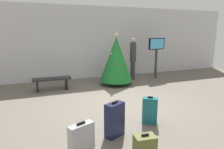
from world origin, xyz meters
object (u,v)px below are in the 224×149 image
flight_info_kiosk (156,50)px  waiting_bench (52,81)px  traveller_0 (133,57)px  suitcase_2 (115,120)px  suitcase_3 (150,111)px  suitcase_1 (81,139)px  holiday_tree (116,59)px

flight_info_kiosk → waiting_bench: bearing=-175.3°
traveller_0 → suitcase_2: bearing=-120.7°
waiting_bench → traveller_0: size_ratio=0.74×
traveller_0 → flight_info_kiosk: bearing=-6.2°
waiting_bench → suitcase_3: bearing=-62.6°
waiting_bench → traveller_0: traveller_0 is taller
waiting_bench → suitcase_1: size_ratio=2.32×
traveller_0 → suitcase_1: size_ratio=3.13×
traveller_0 → suitcase_2: traveller_0 is taller
traveller_0 → suitcase_2: 5.40m
traveller_0 → suitcase_3: traveller_0 is taller
waiting_bench → suitcase_1: suitcase_1 is taller
traveller_0 → suitcase_3: 4.72m
suitcase_3 → waiting_bench: bearing=117.4°
holiday_tree → traveller_0: 1.25m
suitcase_1 → suitcase_3: (1.82, 0.64, 0.04)m
flight_info_kiosk → suitcase_2: size_ratio=2.46×
waiting_bench → suitcase_1: (0.15, -4.45, -0.07)m
waiting_bench → holiday_tree: bearing=-2.0°
flight_info_kiosk → suitcase_1: size_ratio=3.13×
suitcase_3 → suitcase_1: bearing=-160.7°
suitcase_2 → suitcase_3: suitcase_2 is taller
holiday_tree → traveller_0: (1.08, 0.62, -0.06)m
holiday_tree → flight_info_kiosk: holiday_tree is taller
holiday_tree → flight_info_kiosk: (2.25, 0.49, 0.25)m
flight_info_kiosk → waiting_bench: size_ratio=1.35×
traveller_0 → suitcase_2: (-2.74, -4.61, -0.66)m
flight_info_kiosk → suitcase_2: bearing=-131.1°
holiday_tree → suitcase_2: holiday_tree is taller
waiting_bench → suitcase_3: 4.29m
waiting_bench → suitcase_3: suitcase_3 is taller
flight_info_kiosk → waiting_bench: 4.97m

